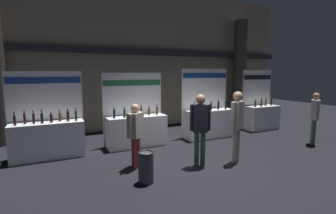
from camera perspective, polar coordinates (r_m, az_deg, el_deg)
The scene contains 11 objects.
ground_plane at distance 6.69m, azimuth 6.82°, elevation -12.39°, with size 29.31×29.31×0.00m, color black.
hall_colonnade at distance 10.47m, azimuth -6.84°, elevation 10.56°, with size 14.65×1.07×5.74m.
exhibitor_booth_0 at distance 7.52m, azimuth -25.98°, elevation -6.08°, with size 1.94×0.66×2.36m.
exhibitor_booth_1 at distance 7.92m, azimuth -7.34°, elevation -4.76°, with size 1.96×0.66×2.31m.
exhibitor_booth_2 at distance 9.02m, azimuth 9.35°, elevation -3.06°, with size 1.90×0.66×2.46m.
exhibitor_booth_3 at distance 10.85m, azimuth 20.69°, elevation -1.70°, with size 1.51×0.66×2.42m.
trash_bin at distance 5.37m, azimuth -5.11°, elevation -13.73°, with size 0.33×0.33×0.67m.
visitor_0 at distance 9.25m, azimuth 30.80°, elevation -1.39°, with size 0.44×0.40×1.69m.
visitor_1 at distance 6.54m, azimuth 15.65°, elevation -3.07°, with size 0.48×0.34×1.85m.
visitor_3 at distance 6.05m, azimuth -7.52°, elevation -5.28°, with size 0.46×0.44×1.58m.
visitor_4 at distance 6.11m, azimuth 7.45°, elevation -3.93°, with size 0.47×0.34×1.80m.
Camera 1 is at (-3.40, -5.27, 2.32)m, focal length 26.37 mm.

